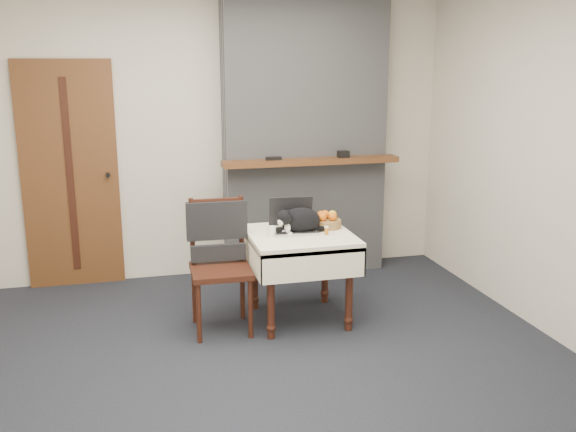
% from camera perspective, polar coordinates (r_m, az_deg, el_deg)
% --- Properties ---
extents(ground, '(4.50, 4.50, 0.00)m').
position_cam_1_polar(ground, '(4.42, -3.51, -13.14)').
color(ground, black).
rests_on(ground, ground).
extents(room_shell, '(4.52, 4.01, 2.61)m').
position_cam_1_polar(room_shell, '(4.40, -5.01, 10.69)').
color(room_shell, beige).
rests_on(room_shell, ground).
extents(door, '(0.82, 0.10, 2.00)m').
position_cam_1_polar(door, '(5.95, -18.78, 3.42)').
color(door, brown).
rests_on(door, ground).
extents(chimney, '(1.62, 0.48, 2.60)m').
position_cam_1_polar(chimney, '(5.98, 1.49, 7.09)').
color(chimney, gray).
rests_on(chimney, ground).
extents(side_table, '(0.78, 0.78, 0.70)m').
position_cam_1_polar(side_table, '(4.93, 1.07, -2.81)').
color(side_table, '#34190E').
rests_on(side_table, ground).
extents(laptop, '(0.36, 0.31, 0.25)m').
position_cam_1_polar(laptop, '(4.96, 0.42, -0.60)').
color(laptop, '#B7B7BC').
rests_on(laptop, side_table).
extents(cat, '(0.47, 0.30, 0.22)m').
position_cam_1_polar(cat, '(4.90, 1.18, -0.40)').
color(cat, black).
rests_on(cat, side_table).
extents(cream_jar, '(0.07, 0.07, 0.08)m').
position_cam_1_polar(cream_jar, '(4.81, -1.48, -1.38)').
color(cream_jar, white).
rests_on(cream_jar, side_table).
extents(pill_bottle, '(0.03, 0.03, 0.07)m').
position_cam_1_polar(pill_bottle, '(4.86, 3.44, -1.28)').
color(pill_bottle, '#B16715').
rests_on(pill_bottle, side_table).
extents(fruit_basket, '(0.23, 0.23, 0.13)m').
position_cam_1_polar(fruit_basket, '(5.07, 3.46, -0.45)').
color(fruit_basket, olive).
rests_on(fruit_basket, side_table).
extents(desk_clutter, '(0.15, 0.03, 0.01)m').
position_cam_1_polar(desk_clutter, '(5.03, 2.97, -1.11)').
color(desk_clutter, black).
rests_on(desk_clutter, side_table).
extents(chair, '(0.46, 0.45, 0.99)m').
position_cam_1_polar(chair, '(4.84, -6.19, -2.68)').
color(chair, '#34190E').
rests_on(chair, ground).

